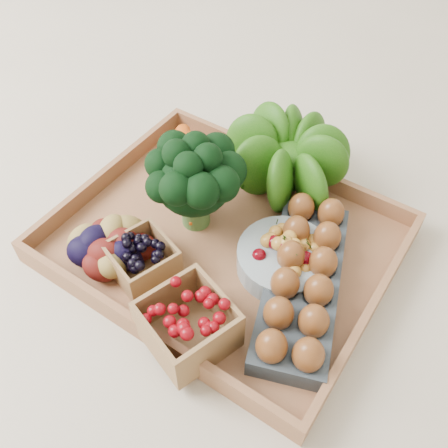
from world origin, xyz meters
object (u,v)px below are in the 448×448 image
Objects in this scene: broccoli at (195,196)px; egg_carton at (302,285)px; tray at (224,244)px; cherry_bowl at (284,259)px.

broccoli is 0.24m from egg_carton.
tray is 0.10m from broccoli.
tray is at bearing -175.44° from cherry_bowl.
egg_carton is at bearing -29.48° from cherry_bowl.
cherry_bowl is at bearing -0.37° from broccoli.
tray is at bearing -8.58° from broccoli.
egg_carton reaches higher than tray.
cherry_bowl is 0.49× the size of egg_carton.
cherry_bowl reaches higher than egg_carton.
cherry_bowl is (0.18, -0.00, -0.04)m from broccoli.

